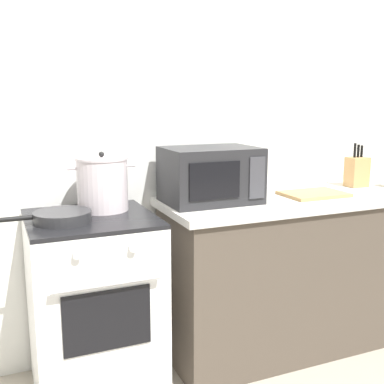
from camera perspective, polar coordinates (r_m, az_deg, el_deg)
name	(u,v)px	position (r m, az deg, el deg)	size (l,w,h in m)	color
back_wall	(186,138)	(2.81, -0.69, 6.52)	(4.40, 0.10, 2.50)	silver
lower_cabinet_right	(300,273)	(2.97, 12.91, -9.54)	(1.64, 0.56, 0.88)	#4C4238
countertop_right	(304,199)	(2.85, 13.30, -0.83)	(1.70, 0.60, 0.04)	beige
stove	(94,306)	(2.47, -11.69, -13.30)	(0.60, 0.64, 0.92)	white
stock_pot	(102,184)	(2.42, -10.72, 0.99)	(0.34, 0.26, 0.30)	silver
frying_pan	(61,217)	(2.25, -15.48, -2.89)	(0.46, 0.26, 0.05)	#28282B
microwave	(210,175)	(2.57, 2.23, 2.07)	(0.50, 0.37, 0.30)	#232326
cutting_board	(314,194)	(2.86, 14.42, -0.23)	(0.36, 0.26, 0.02)	tan
knife_block	(357,171)	(3.23, 19.23, 2.35)	(0.13, 0.10, 0.28)	tan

